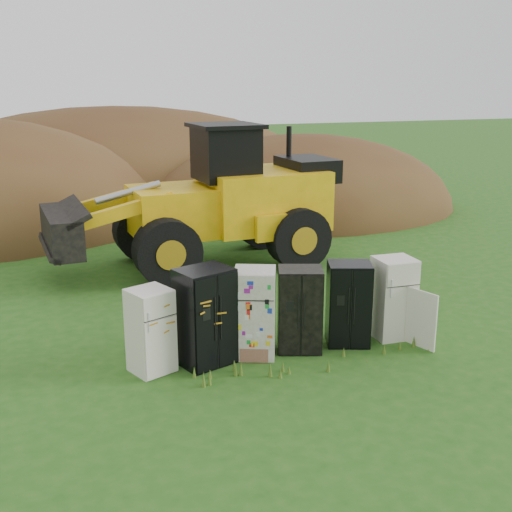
{
  "coord_description": "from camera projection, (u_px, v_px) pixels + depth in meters",
  "views": [
    {
      "loc": [
        -4.24,
        -10.76,
        5.15
      ],
      "look_at": [
        0.16,
        2.0,
        1.39
      ],
      "focal_mm": 45.0,
      "sensor_mm": 36.0,
      "label": 1
    }
  ],
  "objects": [
    {
      "name": "fridge_black_side",
      "position": [
        205.0,
        317.0,
        11.78
      ],
      "size": [
        1.15,
        1.03,
        1.83
      ],
      "primitive_type": null,
      "rotation": [
        0.0,
        0.0,
        0.34
      ],
      "color": "black",
      "rests_on": "ground"
    },
    {
      "name": "dirt_mound_right",
      "position": [
        300.0,
        210.0,
        25.92
      ],
      "size": [
        12.93,
        9.48,
        6.06
      ],
      "primitive_type": "ellipsoid",
      "color": "#4A2B17",
      "rests_on": "ground"
    },
    {
      "name": "wheel_loader",
      "position": [
        192.0,
        198.0,
        17.62
      ],
      "size": [
        8.38,
        3.88,
        3.95
      ],
      "primitive_type": null,
      "rotation": [
        0.0,
        0.0,
        0.07
      ],
      "color": "#F6B210",
      "rests_on": "ground"
    },
    {
      "name": "fridge_sticker",
      "position": [
        255.0,
        313.0,
        12.13
      ],
      "size": [
        0.97,
        0.94,
        1.72
      ],
      "primitive_type": null,
      "rotation": [
        0.0,
        0.0,
        -0.38
      ],
      "color": "silver",
      "rests_on": "ground"
    },
    {
      "name": "fridge_leftmost",
      "position": [
        151.0,
        331.0,
        11.49
      ],
      "size": [
        0.89,
        0.87,
        1.56
      ],
      "primitive_type": null,
      "rotation": [
        0.0,
        0.0,
        0.39
      ],
      "color": "silver",
      "rests_on": "ground"
    },
    {
      "name": "fridge_open_door",
      "position": [
        393.0,
        298.0,
        13.03
      ],
      "size": [
        0.77,
        0.72,
        1.67
      ],
      "primitive_type": null,
      "rotation": [
        0.0,
        0.0,
        -0.02
      ],
      "color": "silver",
      "rests_on": "ground"
    },
    {
      "name": "dirt_mound_back",
      "position": [
        117.0,
        194.0,
        29.37
      ],
      "size": [
        20.45,
        13.63,
        7.93
      ],
      "primitive_type": "ellipsoid",
      "color": "#4A2B17",
      "rests_on": "ground"
    },
    {
      "name": "fridge_dark_mid",
      "position": [
        300.0,
        310.0,
        12.4
      ],
      "size": [
        1.02,
        0.93,
        1.65
      ],
      "primitive_type": null,
      "rotation": [
        0.0,
        0.0,
        -0.33
      ],
      "color": "black",
      "rests_on": "ground"
    },
    {
      "name": "ground",
      "position": [
        281.0,
        351.0,
        12.51
      ],
      "size": [
        120.0,
        120.0,
        0.0
      ],
      "primitive_type": "plane",
      "color": "#1F5216",
      "rests_on": "ground"
    },
    {
      "name": "fridge_black_right",
      "position": [
        348.0,
        304.0,
        12.7
      ],
      "size": [
        1.01,
        0.93,
        1.67
      ],
      "primitive_type": null,
      "rotation": [
        0.0,
        0.0,
        -0.33
      ],
      "color": "black",
      "rests_on": "ground"
    }
  ]
}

